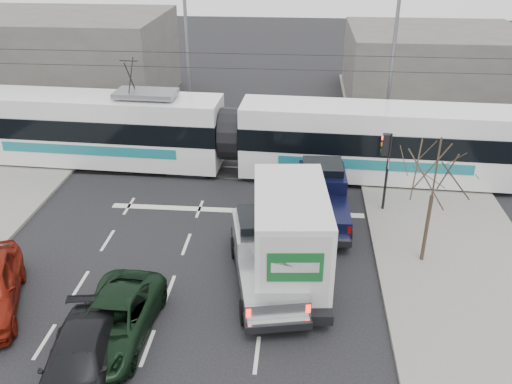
# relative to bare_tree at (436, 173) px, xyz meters

# --- Properties ---
(ground) EXTENTS (120.00, 120.00, 0.00)m
(ground) POSITION_rel_bare_tree_xyz_m (-7.60, -2.50, -3.79)
(ground) COLOR black
(ground) RESTS_ON ground
(sidewalk_right) EXTENTS (6.00, 60.00, 0.15)m
(sidewalk_right) POSITION_rel_bare_tree_xyz_m (1.40, -2.50, -3.72)
(sidewalk_right) COLOR gray
(sidewalk_right) RESTS_ON ground
(rails) EXTENTS (60.00, 1.60, 0.03)m
(rails) POSITION_rel_bare_tree_xyz_m (-7.60, 7.50, -3.78)
(rails) COLOR #33302D
(rails) RESTS_ON ground
(building_left) EXTENTS (14.00, 10.00, 6.00)m
(building_left) POSITION_rel_bare_tree_xyz_m (-21.60, 19.50, -0.79)
(building_left) COLOR #67625D
(building_left) RESTS_ON ground
(building_right) EXTENTS (12.00, 10.00, 5.00)m
(building_right) POSITION_rel_bare_tree_xyz_m (4.40, 21.50, -1.29)
(building_right) COLOR #67625D
(building_right) RESTS_ON ground
(bare_tree) EXTENTS (2.40, 2.40, 5.00)m
(bare_tree) POSITION_rel_bare_tree_xyz_m (0.00, 0.00, 0.00)
(bare_tree) COLOR #47382B
(bare_tree) RESTS_ON ground
(traffic_signal) EXTENTS (0.44, 0.44, 3.60)m
(traffic_signal) POSITION_rel_bare_tree_xyz_m (-1.13, 4.00, -1.05)
(traffic_signal) COLOR black
(traffic_signal) RESTS_ON ground
(street_lamp_near) EXTENTS (2.38, 0.25, 9.00)m
(street_lamp_near) POSITION_rel_bare_tree_xyz_m (-0.29, 11.50, 1.32)
(street_lamp_near) COLOR slate
(street_lamp_near) RESTS_ON ground
(street_lamp_far) EXTENTS (2.38, 0.25, 9.00)m
(street_lamp_far) POSITION_rel_bare_tree_xyz_m (-11.79, 13.50, 1.32)
(street_lamp_far) COLOR slate
(street_lamp_far) RESTS_ON ground
(catenary) EXTENTS (60.00, 0.20, 7.00)m
(catenary) POSITION_rel_bare_tree_xyz_m (-7.60, 7.50, 0.09)
(catenary) COLOR black
(catenary) RESTS_ON ground
(tram) EXTENTS (27.69, 4.00, 5.63)m
(tram) POSITION_rel_bare_tree_xyz_m (-8.41, 7.80, -1.79)
(tram) COLOR white
(tram) RESTS_ON ground
(silver_pickup) EXTENTS (3.28, 6.45, 2.24)m
(silver_pickup) POSITION_rel_bare_tree_xyz_m (-5.94, -1.56, -2.68)
(silver_pickup) COLOR black
(silver_pickup) RESTS_ON ground
(box_truck) EXTENTS (3.10, 7.41, 3.61)m
(box_truck) POSITION_rel_bare_tree_xyz_m (-5.11, -1.05, -2.01)
(box_truck) COLOR black
(box_truck) RESTS_ON ground
(navy_pickup) EXTENTS (2.31, 5.60, 2.33)m
(navy_pickup) POSITION_rel_bare_tree_xyz_m (-3.79, 3.14, -2.64)
(navy_pickup) COLOR black
(navy_pickup) RESTS_ON ground
(green_car) EXTENTS (2.48, 4.99, 1.36)m
(green_car) POSITION_rel_bare_tree_xyz_m (-10.42, -5.12, -3.11)
(green_car) COLOR black
(green_car) RESTS_ON ground
(dark_car) EXTENTS (2.53, 4.88, 1.35)m
(dark_car) POSITION_rel_bare_tree_xyz_m (-10.83, -6.97, -3.12)
(dark_car) COLOR black
(dark_car) RESTS_ON ground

